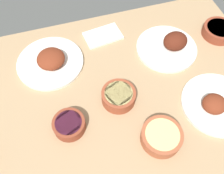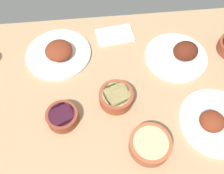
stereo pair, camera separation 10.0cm
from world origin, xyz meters
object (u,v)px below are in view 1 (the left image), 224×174
at_px(plate_far_side, 51,61).
at_px(bowl_potatoes, 161,136).
at_px(bowl_onions, 69,125).
at_px(plate_near_viewer, 216,104).
at_px(bowl_cream, 219,31).
at_px(folded_napkin, 103,36).
at_px(plate_center_main, 170,45).
at_px(bowl_pasta, 119,96).

xyz_separation_m(plate_far_side, bowl_potatoes, (0.33, -0.47, 0.01)).
relative_size(plate_far_side, bowl_onions, 2.42).
distance_m(plate_near_viewer, bowl_cream, 0.41).
bearing_deg(folded_napkin, bowl_cream, -15.29).
height_order(plate_center_main, bowl_potatoes, plate_center_main).
distance_m(plate_near_viewer, bowl_pasta, 0.39).
bearing_deg(bowl_onions, plate_center_main, 25.73).
bearing_deg(folded_napkin, plate_near_viewer, -56.43).
distance_m(plate_far_side, plate_center_main, 0.55).
relative_size(plate_far_side, bowl_potatoes, 1.96).
height_order(plate_far_side, bowl_pasta, plate_far_side).
bearing_deg(bowl_potatoes, bowl_cream, 41.04).
bearing_deg(bowl_onions, plate_near_viewer, -7.74).
xyz_separation_m(plate_far_side, bowl_cream, (0.81, -0.05, 0.00)).
bearing_deg(bowl_pasta, plate_far_side, 131.71).
relative_size(plate_near_viewer, bowl_cream, 1.88).
bearing_deg(bowl_cream, folded_napkin, 164.71).
xyz_separation_m(bowl_potatoes, bowl_onions, (-0.32, 0.14, -0.00)).
distance_m(bowl_onions, folded_napkin, 0.49).
xyz_separation_m(bowl_pasta, folded_napkin, (0.03, 0.36, -0.02)).
distance_m(bowl_cream, bowl_potatoes, 0.64).
distance_m(plate_center_main, bowl_onions, 0.59).
height_order(bowl_onions, folded_napkin, bowl_onions).
distance_m(bowl_cream, bowl_onions, 0.84).
xyz_separation_m(bowl_pasta, bowl_potatoes, (0.10, -0.21, -0.00)).
bearing_deg(plate_center_main, bowl_pasta, -148.41).
height_order(bowl_potatoes, folded_napkin, bowl_potatoes).
bearing_deg(bowl_potatoes, plate_near_viewer, 13.77).
distance_m(plate_center_main, plate_near_viewer, 0.34).
bearing_deg(plate_far_side, bowl_pasta, -48.29).
bearing_deg(bowl_pasta, plate_center_main, 31.59).
bearing_deg(plate_far_side, plate_center_main, -7.49).
relative_size(plate_near_viewer, bowl_potatoes, 1.90).
distance_m(bowl_pasta, bowl_cream, 0.62).
bearing_deg(bowl_onions, bowl_pasta, 16.16).
bearing_deg(plate_far_side, plate_near_viewer, -33.97).
bearing_deg(plate_center_main, plate_near_viewer, -80.59).
distance_m(plate_far_side, bowl_onions, 0.33).
bearing_deg(plate_near_viewer, folded_napkin, 123.57).
relative_size(bowl_onions, folded_napkin, 0.70).
height_order(plate_near_viewer, folded_napkin, plate_near_viewer).
height_order(plate_far_side, plate_center_main, plate_center_main).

